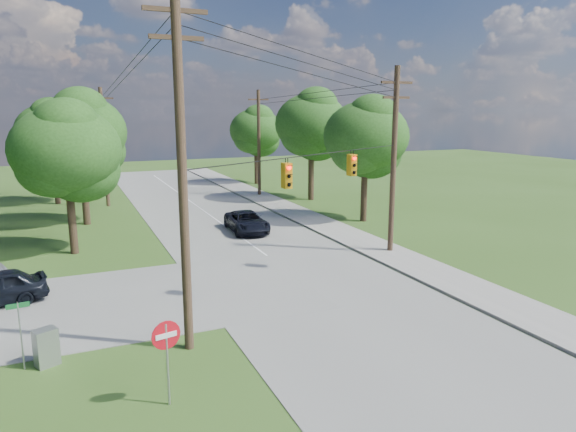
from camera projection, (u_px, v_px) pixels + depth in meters
name	position (u px, v px, depth m)	size (l,w,h in m)	color
ground	(313.00, 330.00, 19.27)	(140.00, 140.00, 0.00)	#33521B
main_road	(305.00, 283.00, 24.54)	(10.00, 100.00, 0.03)	gray
sidewalk_east	(419.00, 265.00, 27.13)	(2.60, 100.00, 0.12)	#A29E97
pole_sw	(182.00, 170.00, 16.59)	(2.00, 0.32, 12.00)	#513829
pole_ne	(394.00, 158.00, 28.82)	(2.00, 0.32, 10.50)	#513829
pole_north_e	(259.00, 142.00, 48.67)	(2.00, 0.32, 10.00)	#513829
pole_north_w	(104.00, 146.00, 43.27)	(2.00, 0.32, 10.00)	#513829
power_lines	(247.00, 91.00, 28.38)	(13.93, 29.62, 4.93)	black
traffic_signals	(322.00, 169.00, 23.13)	(4.91, 3.27, 1.05)	#C8890B
tree_w_near	(66.00, 150.00, 28.46)	(6.00, 6.00, 8.40)	#453122
tree_w_mid	(80.00, 133.00, 35.91)	(6.40, 6.40, 9.22)	#453122
tree_w_far	(52.00, 132.00, 44.19)	(6.00, 6.00, 8.73)	#453122
tree_e_near	(366.00, 137.00, 37.05)	(6.20, 6.20, 8.81)	#453122
tree_e_mid	(312.00, 124.00, 46.11)	(6.60, 6.60, 9.64)	#453122
tree_e_far	(256.00, 130.00, 56.71)	(5.80, 5.80, 8.32)	#453122
car_main_north	(247.00, 222.00, 34.73)	(2.26, 4.91, 1.36)	black
control_cabinet	(46.00, 347.00, 16.51)	(0.69, 0.50, 1.24)	#999C9F
do_not_enter_sign	(167.00, 344.00, 14.05)	(0.82, 0.21, 2.50)	#999C9F
street_name_sign	(20.00, 326.00, 16.08)	(0.67, 0.12, 2.24)	#999C9F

